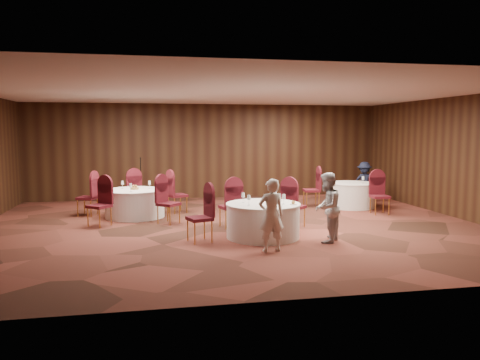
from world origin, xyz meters
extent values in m
plane|color=black|center=(0.00, 0.00, 0.00)|extent=(12.00, 12.00, 0.00)
plane|color=silver|center=(0.00, 0.00, 3.20)|extent=(12.00, 12.00, 0.00)
plane|color=black|center=(0.00, 5.00, 1.60)|extent=(12.00, 0.00, 12.00)
plane|color=black|center=(0.00, -5.00, 1.60)|extent=(12.00, 0.00, 12.00)
plane|color=black|center=(6.00, 0.00, 1.60)|extent=(0.00, 10.00, 10.00)
cylinder|color=white|center=(0.42, -1.26, 0.36)|extent=(1.57, 1.57, 0.72)
cylinder|color=white|center=(0.42, -1.26, 0.72)|extent=(1.60, 1.60, 0.03)
cylinder|color=white|center=(-2.36, 1.72, 0.36)|extent=(1.55, 1.55, 0.72)
cylinder|color=white|center=(-2.36, 1.72, 0.72)|extent=(1.58, 1.58, 0.03)
cylinder|color=white|center=(4.00, 2.14, 0.36)|extent=(1.39, 1.39, 0.72)
cylinder|color=white|center=(4.00, 2.14, 0.72)|extent=(1.42, 1.42, 0.03)
cylinder|color=silver|center=(0.07, -1.44, 0.74)|extent=(0.06, 0.06, 0.01)
cylinder|color=silver|center=(0.07, -1.44, 0.80)|extent=(0.01, 0.01, 0.11)
cone|color=silver|center=(0.07, -1.44, 0.91)|extent=(0.08, 0.08, 0.10)
cylinder|color=silver|center=(0.38, -1.67, 0.74)|extent=(0.06, 0.06, 0.01)
cylinder|color=silver|center=(0.38, -1.67, 0.80)|extent=(0.01, 0.01, 0.11)
cone|color=silver|center=(0.38, -1.67, 0.91)|extent=(0.08, 0.08, 0.10)
cylinder|color=silver|center=(0.83, -1.44, 0.74)|extent=(0.06, 0.06, 0.01)
cylinder|color=silver|center=(0.83, -1.44, 0.80)|extent=(0.01, 0.01, 0.11)
cone|color=silver|center=(0.83, -1.44, 0.91)|extent=(0.08, 0.08, 0.10)
cylinder|color=silver|center=(0.77, -0.98, 0.74)|extent=(0.06, 0.06, 0.01)
cylinder|color=silver|center=(0.77, -0.98, 0.80)|extent=(0.01, 0.01, 0.11)
cone|color=silver|center=(0.77, -0.98, 0.91)|extent=(0.08, 0.08, 0.10)
cylinder|color=silver|center=(0.02, -1.06, 0.74)|extent=(0.06, 0.06, 0.01)
cylinder|color=silver|center=(0.02, -1.06, 0.80)|extent=(0.01, 0.01, 0.11)
cone|color=silver|center=(0.02, -1.06, 0.91)|extent=(0.08, 0.08, 0.10)
cylinder|color=white|center=(0.43, -1.81, 0.75)|extent=(0.15, 0.15, 0.01)
sphere|color=#9E6B33|center=(0.43, -1.81, 0.79)|extent=(0.08, 0.08, 0.08)
cylinder|color=white|center=(1.01, -1.53, 0.75)|extent=(0.15, 0.15, 0.01)
sphere|color=#9E6B33|center=(1.01, -1.53, 0.79)|extent=(0.08, 0.08, 0.08)
cylinder|color=white|center=(0.89, -0.88, 0.75)|extent=(0.15, 0.15, 0.01)
sphere|color=#9E6B33|center=(0.89, -0.88, 0.79)|extent=(0.08, 0.08, 0.08)
cylinder|color=silver|center=(-1.97, 1.83, 0.74)|extent=(0.06, 0.06, 0.01)
cylinder|color=silver|center=(-1.97, 1.83, 0.80)|extent=(0.01, 0.01, 0.11)
cone|color=silver|center=(-1.97, 1.83, 0.91)|extent=(0.08, 0.08, 0.10)
cylinder|color=silver|center=(-2.69, 1.96, 0.74)|extent=(0.06, 0.06, 0.01)
cylinder|color=silver|center=(-2.69, 1.96, 0.80)|extent=(0.01, 0.01, 0.11)
cone|color=silver|center=(-2.69, 1.96, 0.91)|extent=(0.08, 0.08, 0.10)
cylinder|color=silver|center=(-2.45, 1.27, 0.74)|extent=(0.06, 0.06, 0.01)
cylinder|color=silver|center=(-2.45, 1.27, 0.80)|extent=(0.01, 0.01, 0.11)
cone|color=silver|center=(-2.45, 1.27, 0.91)|extent=(0.08, 0.08, 0.10)
cylinder|color=#925C3A|center=(-2.36, 1.72, 0.77)|extent=(0.22, 0.22, 0.06)
sphere|color=#9E6B33|center=(-2.39, 1.74, 0.83)|extent=(0.07, 0.07, 0.07)
sphere|color=#9E6B33|center=(-2.32, 1.70, 0.83)|extent=(0.07, 0.07, 0.07)
cylinder|color=silver|center=(4.25, 1.90, 0.74)|extent=(0.06, 0.06, 0.01)
cylinder|color=silver|center=(4.25, 1.90, 0.80)|extent=(0.01, 0.01, 0.11)
cone|color=silver|center=(4.25, 1.90, 0.91)|extent=(0.08, 0.08, 0.10)
cylinder|color=black|center=(-2.23, 3.77, 0.01)|extent=(0.24, 0.24, 0.02)
cylinder|color=black|center=(-2.23, 3.77, 0.75)|extent=(0.02, 0.02, 1.46)
cylinder|color=black|center=(-2.23, 3.82, 1.45)|extent=(0.04, 0.12, 0.04)
imported|color=silver|center=(0.29, -2.45, 0.70)|extent=(0.54, 0.38, 1.40)
imported|color=#B1B1B6|center=(1.61, -1.93, 0.72)|extent=(0.86, 0.89, 1.45)
imported|color=black|center=(4.84, 3.03, 0.65)|extent=(0.96, 0.90, 1.30)
camera|label=1|loc=(-1.96, -10.91, 2.29)|focal=35.00mm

